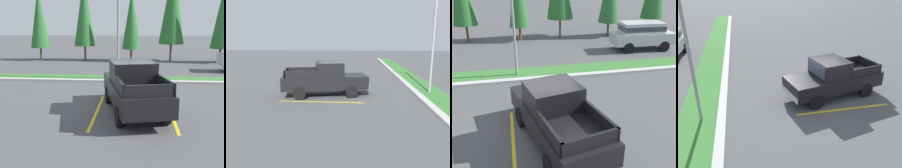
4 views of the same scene
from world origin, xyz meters
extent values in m
plane|color=#4C4C4F|center=(0.00, 0.00, 0.00)|extent=(120.00, 120.00, 0.00)
cube|color=yellow|center=(-1.24, -0.86, 0.00)|extent=(0.12, 4.80, 0.01)
cube|color=yellow|center=(1.86, -0.86, 0.00)|extent=(0.12, 4.80, 0.01)
cube|color=#B2B2AD|center=(0.00, 5.00, 0.07)|extent=(56.00, 0.40, 0.15)
cube|color=#387533|center=(0.00, 6.10, 0.03)|extent=(56.00, 1.80, 0.06)
cylinder|color=black|center=(-0.86, 0.46, 0.38)|extent=(0.44, 0.80, 0.76)
cylinder|color=black|center=(0.80, 0.84, 0.38)|extent=(0.44, 0.80, 0.76)
cylinder|color=black|center=(-0.17, -2.56, 0.38)|extent=(0.44, 0.80, 0.76)
cylinder|color=black|center=(1.48, -2.18, 0.38)|extent=(0.44, 0.80, 0.76)
cube|color=black|center=(0.31, -0.86, 0.88)|extent=(3.01, 5.49, 0.76)
cube|color=black|center=(0.24, -0.57, 1.68)|extent=(2.07, 1.95, 0.84)
cube|color=#2D3842|center=(0.06, 0.23, 1.73)|extent=(1.59, 0.42, 0.63)
cube|color=black|center=(-0.20, -2.46, 1.48)|extent=(0.52, 1.87, 0.44)
cube|color=black|center=(1.46, -2.09, 1.48)|extent=(0.52, 1.87, 0.44)
cube|color=black|center=(0.83, -3.15, 1.48)|extent=(1.78, 0.50, 0.44)
cube|color=silver|center=(-0.26, 1.62, 0.64)|extent=(1.80, 0.56, 0.28)
cylinder|color=black|center=(10.24, 8.49, 0.40)|extent=(0.81, 0.29, 0.80)
cylinder|color=gray|center=(-0.77, 5.90, 3.65)|extent=(0.14, 0.14, 7.29)
camera|label=1|loc=(0.36, -12.40, 3.77)|focal=46.10mm
camera|label=2|loc=(13.87, 1.14, 3.44)|focal=35.71mm
camera|label=3|loc=(-1.09, -8.66, 5.71)|focal=42.19mm
camera|label=4|loc=(-10.40, 3.86, 6.09)|focal=37.61mm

